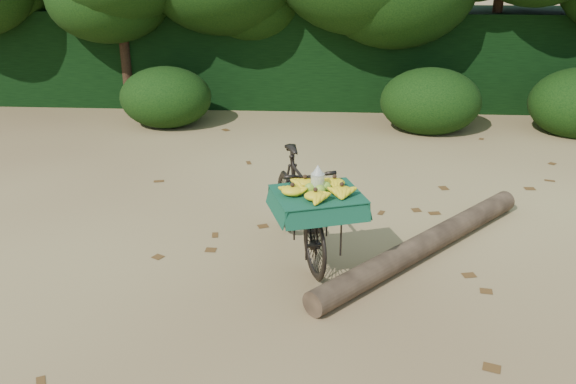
{
  "coord_description": "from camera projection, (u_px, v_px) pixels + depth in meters",
  "views": [
    {
      "loc": [
        -0.24,
        -5.85,
        2.94
      ],
      "look_at": [
        -0.58,
        -0.57,
        0.79
      ],
      "focal_mm": 38.0,
      "sensor_mm": 36.0,
      "label": 1
    }
  ],
  "objects": [
    {
      "name": "leaf_litter",
      "position": [
        344.0,
        216.0,
        7.1
      ],
      "size": [
        7.0,
        7.3,
        0.01
      ],
      "primitive_type": null,
      "color": "#4E3114",
      "rests_on": "ground"
    },
    {
      "name": "hedge_backdrop",
      "position": [
        340.0,
        56.0,
        11.98
      ],
      "size": [
        26.0,
        1.8,
        1.8
      ],
      "primitive_type": "cube",
      "color": "black",
      "rests_on": "ground"
    },
    {
      "name": "fallen_log",
      "position": [
        425.0,
        244.0,
        6.18
      ],
      "size": [
        2.4,
        2.57,
        0.24
      ],
      "primitive_type": "cylinder",
      "rotation": [
        1.57,
        0.0,
        -0.75
      ],
      "color": "brown",
      "rests_on": "ground"
    },
    {
      "name": "tree_row",
      "position": [
        306.0,
        1.0,
        10.87
      ],
      "size": [
        14.5,
        2.0,
        4.0
      ],
      "primitive_type": null,
      "color": "black",
      "rests_on": "ground"
    },
    {
      "name": "bush_clumps",
      "position": [
        370.0,
        103.0,
        10.27
      ],
      "size": [
        8.8,
        1.7,
        0.9
      ],
      "primitive_type": null,
      "color": "black",
      "rests_on": "ground"
    },
    {
      "name": "vendor_bicycle",
      "position": [
        300.0,
        204.0,
        6.06
      ],
      "size": [
        1.16,
        1.9,
        1.07
      ],
      "rotation": [
        0.0,
        0.0,
        0.32
      ],
      "color": "black",
      "rests_on": "ground"
    },
    {
      "name": "ground",
      "position": [
        345.0,
        241.0,
        6.5
      ],
      "size": [
        80.0,
        80.0,
        0.0
      ],
      "primitive_type": "plane",
      "color": "tan",
      "rests_on": "ground"
    }
  ]
}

